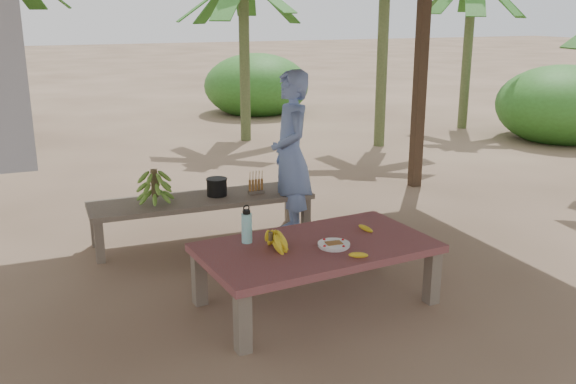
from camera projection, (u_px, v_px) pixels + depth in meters
name	position (u px, v px, depth m)	size (l,w,h in m)	color
ground	(285.00, 286.00, 5.44)	(80.00, 80.00, 0.00)	brown
work_table	(316.00, 252.00, 5.00)	(1.88, 1.16, 0.50)	brown
bench	(202.00, 203.00, 6.40)	(2.21, 0.64, 0.45)	brown
ripe_banana_bunch	(271.00, 240.00, 4.83)	(0.26, 0.23, 0.16)	yellow
plate	(334.00, 245.00, 4.92)	(0.25, 0.25, 0.04)	white
loose_banana_front	(358.00, 255.00, 4.71)	(0.04, 0.16, 0.04)	yellow
loose_banana_side	(366.00, 228.00, 5.28)	(0.04, 0.15, 0.04)	yellow
water_flask	(247.00, 227.00, 4.99)	(0.08, 0.08, 0.31)	#46DAD9
green_banana_stalk	(155.00, 185.00, 6.18)	(0.30, 0.30, 0.35)	#598C2D
cooking_pot	(217.00, 187.00, 6.44)	(0.20, 0.20, 0.17)	black
skewer_rack	(256.00, 182.00, 6.50)	(0.18, 0.08, 0.24)	#A57F47
woman	(291.00, 155.00, 6.42)	(0.62, 0.41, 1.70)	#6983C7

